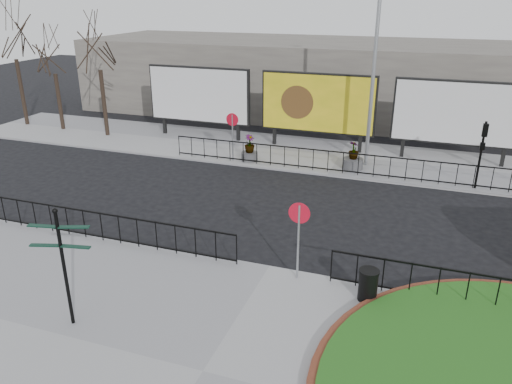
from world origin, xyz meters
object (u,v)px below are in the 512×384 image
at_px(lamp_post, 374,69).
at_px(fingerpost_sign, 62,256).
at_px(planter_b, 353,160).
at_px(billboard_mid, 318,104).
at_px(litter_bin, 368,285).
at_px(planter_a, 250,151).

height_order(lamp_post, fingerpost_sign, lamp_post).
bearing_deg(planter_b, fingerpost_sign, -108.68).
bearing_deg(fingerpost_sign, lamp_post, 59.37).
xyz_separation_m(billboard_mid, planter_b, (2.48, -2.79, -2.01)).
distance_m(billboard_mid, litter_bin, 14.74).
height_order(litter_bin, planter_a, planter_a).
relative_size(litter_bin, planter_b, 0.68).
bearing_deg(billboard_mid, lamp_post, -33.25).
relative_size(billboard_mid, litter_bin, 6.57).
height_order(billboard_mid, lamp_post, lamp_post).
height_order(fingerpost_sign, litter_bin, fingerpost_sign).
height_order(litter_bin, planter_b, planter_b).
bearing_deg(fingerpost_sign, litter_bin, 15.78).
height_order(billboard_mid, planter_a, billboard_mid).
distance_m(lamp_post, planter_b, 4.35).
xyz_separation_m(billboard_mid, fingerpost_sign, (-2.48, -17.46, -0.50)).
bearing_deg(lamp_post, planter_a, -167.30).
distance_m(planter_a, planter_b, 5.21).
height_order(fingerpost_sign, planter_b, fingerpost_sign).
relative_size(lamp_post, planter_a, 6.82).
xyz_separation_m(fingerpost_sign, planter_b, (4.96, 14.67, -1.51)).
distance_m(lamp_post, fingerpost_sign, 16.65).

